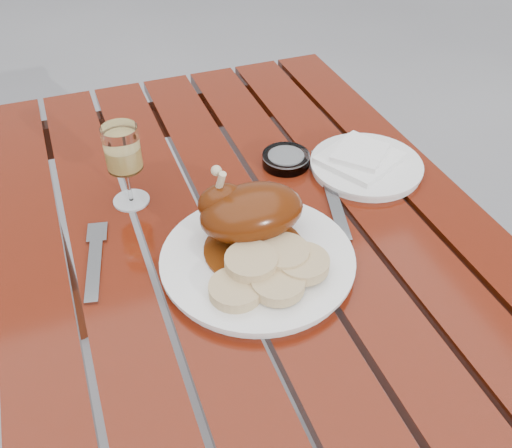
{
  "coord_description": "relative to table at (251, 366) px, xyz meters",
  "views": [
    {
      "loc": [
        -0.24,
        -0.67,
        1.37
      ],
      "look_at": [
        0.0,
        -0.02,
        0.78
      ],
      "focal_mm": 40.0,
      "sensor_mm": 36.0,
      "label": 1
    }
  ],
  "objects": [
    {
      "name": "table",
      "position": [
        0.0,
        0.0,
        0.0
      ],
      "size": [
        0.8,
        1.2,
        0.75
      ],
      "primitive_type": "cube",
      "color": "maroon",
      "rests_on": "ground"
    },
    {
      "name": "dinner_plate",
      "position": [
        -0.02,
        -0.08,
        0.38
      ],
      "size": [
        0.34,
        0.34,
        0.02
      ],
      "primitive_type": "cylinder",
      "rotation": [
        0.0,
        0.0,
        0.13
      ],
      "color": "white",
      "rests_on": "table"
    },
    {
      "name": "roast_duck",
      "position": [
        -0.01,
        -0.03,
        0.44
      ],
      "size": [
        0.17,
        0.17,
        0.12
      ],
      "color": "#5C260A",
      "rests_on": "dinner_plate"
    },
    {
      "name": "bread_dumplings",
      "position": [
        -0.02,
        -0.13,
        0.41
      ],
      "size": [
        0.19,
        0.13,
        0.03
      ],
      "color": "tan",
      "rests_on": "dinner_plate"
    },
    {
      "name": "wine_glass",
      "position": [
        -0.17,
        0.15,
        0.45
      ],
      "size": [
        0.08,
        0.08,
        0.15
      ],
      "primitive_type": "cylinder",
      "rotation": [
        0.0,
        0.0,
        -0.26
      ],
      "color": "#F3D16E",
      "rests_on": "table"
    },
    {
      "name": "side_plate",
      "position": [
        0.27,
        0.09,
        0.38
      ],
      "size": [
        0.27,
        0.27,
        0.02
      ],
      "primitive_type": "cylinder",
      "rotation": [
        0.0,
        0.0,
        -0.35
      ],
      "color": "white",
      "rests_on": "table"
    },
    {
      "name": "napkin",
      "position": [
        0.26,
        0.1,
        0.4
      ],
      "size": [
        0.18,
        0.17,
        0.01
      ],
      "primitive_type": "cube",
      "rotation": [
        0.0,
        0.0,
        0.47
      ],
      "color": "white",
      "rests_on": "side_plate"
    },
    {
      "name": "ashtray",
      "position": [
        0.13,
        0.16,
        0.39
      ],
      "size": [
        0.11,
        0.11,
        0.02
      ],
      "primitive_type": "cylinder",
      "rotation": [
        0.0,
        0.0,
        0.24
      ],
      "color": "#B2B7BC",
      "rests_on": "table"
    },
    {
      "name": "fork",
      "position": [
        -0.25,
        0.01,
        0.38
      ],
      "size": [
        0.05,
        0.17,
        0.01
      ],
      "primitive_type": "cube",
      "rotation": [
        0.0,
        0.0,
        -0.21
      ],
      "color": "gray",
      "rests_on": "table"
    },
    {
      "name": "knife",
      "position": [
        0.17,
        0.03,
        0.38
      ],
      "size": [
        0.08,
        0.22,
        0.01
      ],
      "primitive_type": "cube",
      "rotation": [
        0.0,
        0.0,
        -0.28
      ],
      "color": "gray",
      "rests_on": "table"
    }
  ]
}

